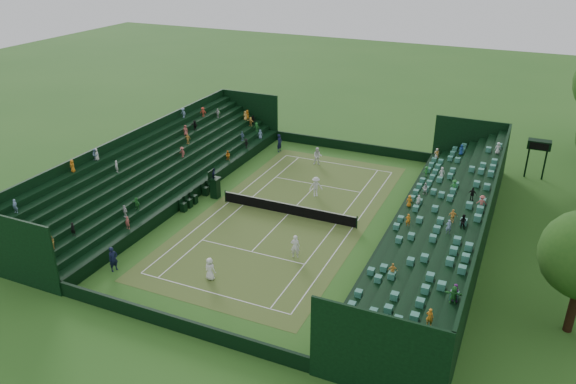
# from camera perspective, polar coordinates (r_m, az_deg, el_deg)

# --- Properties ---
(ground) EXTENTS (160.00, 160.00, 0.00)m
(ground) POSITION_cam_1_polar(r_m,az_deg,el_deg) (45.38, 0.00, -2.29)
(ground) COLOR #2A5C1D
(ground) RESTS_ON ground
(court_surface) EXTENTS (12.97, 26.77, 0.01)m
(court_surface) POSITION_cam_1_polar(r_m,az_deg,el_deg) (45.38, 0.00, -2.28)
(court_surface) COLOR #376A23
(court_surface) RESTS_ON ground
(perimeter_wall_north) EXTENTS (17.17, 0.20, 1.00)m
(perimeter_wall_north) POSITION_cam_1_polar(r_m,az_deg,el_deg) (58.83, 6.34, 4.65)
(perimeter_wall_north) COLOR black
(perimeter_wall_north) RESTS_ON ground
(perimeter_wall_south) EXTENTS (17.17, 0.20, 1.00)m
(perimeter_wall_south) POSITION_cam_1_polar(r_m,az_deg,el_deg) (33.48, -11.44, -12.92)
(perimeter_wall_south) COLOR black
(perimeter_wall_south) RESTS_ON ground
(perimeter_wall_east) EXTENTS (0.20, 31.77, 1.00)m
(perimeter_wall_east) POSITION_cam_1_polar(r_m,az_deg,el_deg) (42.80, 10.45, -3.78)
(perimeter_wall_east) COLOR black
(perimeter_wall_east) RESTS_ON ground
(perimeter_wall_west) EXTENTS (0.20, 31.77, 1.00)m
(perimeter_wall_west) POSITION_cam_1_polar(r_m,az_deg,el_deg) (48.89, -9.12, 0.12)
(perimeter_wall_west) COLOR black
(perimeter_wall_west) RESTS_ON ground
(north_grandstand) EXTENTS (6.60, 32.00, 4.90)m
(north_grandstand) POSITION_cam_1_polar(r_m,az_deg,el_deg) (41.73, 16.12, -3.56)
(north_grandstand) COLOR black
(north_grandstand) RESTS_ON ground
(south_grandstand) EXTENTS (6.60, 32.00, 4.90)m
(south_grandstand) POSITION_cam_1_polar(r_m,az_deg,el_deg) (50.74, -13.18, 2.00)
(south_grandstand) COLOR black
(south_grandstand) RESTS_ON ground
(tennis_net) EXTENTS (11.67, 0.10, 1.06)m
(tennis_net) POSITION_cam_1_polar(r_m,az_deg,el_deg) (45.14, 0.00, -1.70)
(tennis_net) COLOR black
(tennis_net) RESTS_ON ground
(scoreboard_tower) EXTENTS (2.00, 1.00, 3.70)m
(scoreboard_tower) POSITION_cam_1_polar(r_m,az_deg,el_deg) (55.72, 24.15, 4.27)
(scoreboard_tower) COLOR black
(scoreboard_tower) RESTS_ON ground
(umpire_chair) EXTENTS (0.86, 0.86, 2.71)m
(umpire_chair) POSITION_cam_1_polar(r_m,az_deg,el_deg) (48.17, -7.44, 0.71)
(umpire_chair) COLOR black
(umpire_chair) RESTS_ON ground
(courtside_chairs) EXTENTS (0.50, 5.47, 1.08)m
(courtside_chairs) POSITION_cam_1_polar(r_m,az_deg,el_deg) (48.35, -8.95, -0.28)
(courtside_chairs) COLOR black
(courtside_chairs) RESTS_ON ground
(player_near_west) EXTENTS (0.81, 0.57, 1.59)m
(player_near_west) POSITION_cam_1_polar(r_m,az_deg,el_deg) (37.28, -7.93, -7.74)
(player_near_west) COLOR white
(player_near_west) RESTS_ON ground
(player_near_east) EXTENTS (0.73, 0.59, 1.74)m
(player_near_east) POSITION_cam_1_polar(r_m,az_deg,el_deg) (39.24, 0.74, -5.53)
(player_near_east) COLOR white
(player_near_east) RESTS_ON ground
(player_far_west) EXTENTS (1.03, 0.91, 1.76)m
(player_far_west) POSITION_cam_1_polar(r_m,az_deg,el_deg) (54.83, 3.03, 3.65)
(player_far_west) COLOR white
(player_far_west) RESTS_ON ground
(player_far_east) EXTENTS (1.33, 1.20, 1.78)m
(player_far_east) POSITION_cam_1_polar(r_m,az_deg,el_deg) (48.18, 2.84, 0.55)
(player_far_east) COLOR white
(player_far_east) RESTS_ON ground
(line_judge_north) EXTENTS (0.54, 0.74, 1.88)m
(line_judge_north) POSITION_cam_1_polar(r_m,az_deg,el_deg) (58.10, -0.87, 5.00)
(line_judge_north) COLOR black
(line_judge_north) RESTS_ON ground
(line_judge_south) EXTENTS (0.60, 0.75, 1.78)m
(line_judge_south) POSITION_cam_1_polar(r_m,az_deg,el_deg) (39.54, -17.33, -6.52)
(line_judge_south) COLOR black
(line_judge_south) RESTS_ON ground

